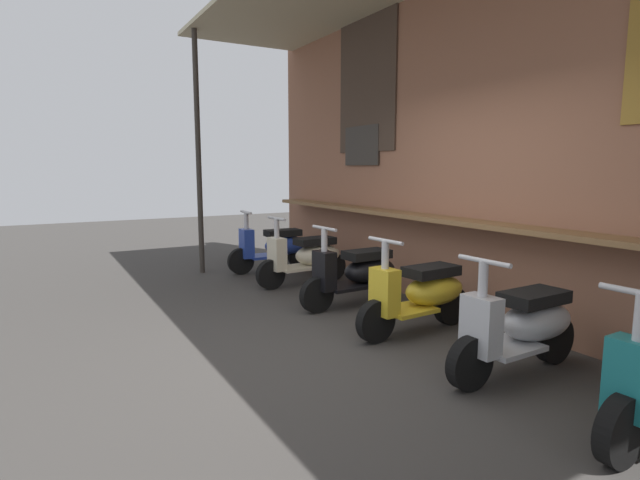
# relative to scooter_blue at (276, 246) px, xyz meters

# --- Properties ---
(ground_plane) EXTENTS (25.75, 25.75, 0.00)m
(ground_plane) POSITION_rel_scooter_blue_xyz_m (3.42, -1.08, -0.39)
(ground_plane) COLOR #383533
(market_stall_facade) EXTENTS (9.20, 2.23, 3.85)m
(market_stall_facade) POSITION_rel_scooter_blue_xyz_m (3.41, 0.81, 1.71)
(market_stall_facade) COLOR #8C5B44
(market_stall_facade) RESTS_ON ground_plane
(scooter_blue) EXTENTS (0.47, 1.40, 0.97)m
(scooter_blue) POSITION_rel_scooter_blue_xyz_m (0.00, 0.00, 0.00)
(scooter_blue) COLOR #233D9E
(scooter_blue) RESTS_ON ground_plane
(scooter_cream) EXTENTS (0.47, 1.40, 0.97)m
(scooter_cream) POSITION_rel_scooter_blue_xyz_m (1.05, -0.00, 0.00)
(scooter_cream) COLOR beige
(scooter_cream) RESTS_ON ground_plane
(scooter_black) EXTENTS (0.47, 1.40, 0.97)m
(scooter_black) POSITION_rel_scooter_blue_xyz_m (2.32, 0.00, 0.00)
(scooter_black) COLOR black
(scooter_black) RESTS_ON ground_plane
(scooter_yellow) EXTENTS (0.48, 1.40, 0.97)m
(scooter_yellow) POSITION_rel_scooter_blue_xyz_m (3.42, -0.00, 0.00)
(scooter_yellow) COLOR gold
(scooter_yellow) RESTS_ON ground_plane
(scooter_silver) EXTENTS (0.46, 1.40, 0.97)m
(scooter_silver) POSITION_rel_scooter_blue_xyz_m (4.60, 0.00, 0.00)
(scooter_silver) COLOR #B2B5BA
(scooter_silver) RESTS_ON ground_plane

